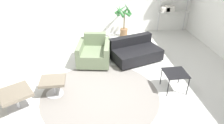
% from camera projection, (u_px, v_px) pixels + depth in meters
% --- Properties ---
extents(ground_plane, '(12.00, 12.00, 0.00)m').
position_uv_depth(ground_plane, '(105.00, 85.00, 4.54)').
color(ground_plane, silver).
extents(round_rug, '(2.50, 2.50, 0.01)m').
position_uv_depth(round_rug, '(100.00, 94.00, 4.25)').
color(round_rug, slate).
rests_on(round_rug, ground_plane).
extents(ottoman, '(0.51, 0.44, 0.37)m').
position_uv_depth(ottoman, '(53.00, 83.00, 4.13)').
color(ottoman, '#BCBCC1').
rests_on(ottoman, ground_plane).
extents(armchair_red, '(0.95, 1.00, 0.75)m').
position_uv_depth(armchair_red, '(94.00, 53.00, 5.31)').
color(armchair_red, silver).
rests_on(armchair_red, ground_plane).
extents(couch_low, '(1.47, 1.18, 0.60)m').
position_uv_depth(couch_low, '(135.00, 52.00, 5.49)').
color(couch_low, black).
rests_on(couch_low, ground_plane).
extents(side_table, '(0.47, 0.47, 0.43)m').
position_uv_depth(side_table, '(175.00, 74.00, 4.22)').
color(side_table, black).
rests_on(side_table, ground_plane).
extents(potted_plant, '(0.60, 0.67, 1.23)m').
position_uv_depth(potted_plant, '(124.00, 19.00, 6.79)').
color(potted_plant, brown).
rests_on(potted_plant, ground_plane).
extents(shelf_unit, '(1.06, 0.28, 1.85)m').
position_uv_depth(shelf_unit, '(174.00, 0.00, 6.85)').
color(shelf_unit, '#BCBCC1').
rests_on(shelf_unit, ground_plane).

